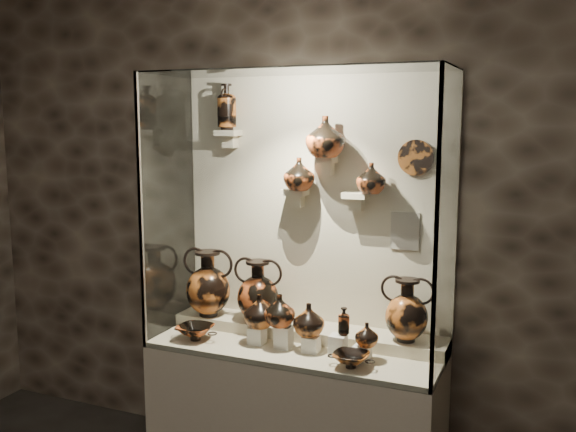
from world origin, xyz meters
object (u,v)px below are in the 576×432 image
(ovoid_vase_a, at_px, (299,174))
(amphora_left, at_px, (208,283))
(jug_b, at_px, (280,310))
(kylix_left, at_px, (196,331))
(lekythos_small, at_px, (344,319))
(kylix_right, at_px, (351,359))
(jug_e, at_px, (367,335))
(ovoid_vase_c, at_px, (371,178))
(amphora_mid, at_px, (258,291))
(jug_a, at_px, (260,311))
(lekythos_tall, at_px, (227,104))
(amphora_right, at_px, (407,310))
(ovoid_vase_b, at_px, (325,137))
(jug_c, at_px, (309,320))

(ovoid_vase_a, bearing_deg, amphora_left, -162.43)
(jug_b, relative_size, kylix_left, 0.69)
(amphora_left, bearing_deg, lekythos_small, -7.10)
(amphora_left, height_order, jug_b, amphora_left)
(lekythos_small, height_order, kylix_right, lekythos_small)
(jug_e, bearing_deg, lekythos_small, 161.49)
(kylix_right, relative_size, ovoid_vase_c, 1.40)
(amphora_mid, height_order, kylix_right, amphora_mid)
(amphora_left, relative_size, amphora_mid, 1.09)
(jug_e, bearing_deg, kylix_left, 175.24)
(kylix_right, bearing_deg, ovoid_vase_c, 97.37)
(lekythos_small, height_order, ovoid_vase_c, ovoid_vase_c)
(amphora_mid, bearing_deg, jug_a, -65.83)
(lekythos_small, bearing_deg, amphora_left, 169.61)
(ovoid_vase_a, bearing_deg, kylix_right, -29.73)
(lekythos_tall, bearing_deg, jug_b, -32.45)
(amphora_left, xyz_separation_m, ovoid_vase_a, (0.59, 0.08, 0.70))
(ovoid_vase_c, bearing_deg, amphora_right, -1.99)
(amphora_right, relative_size, kylix_right, 1.47)
(amphora_mid, height_order, ovoid_vase_a, ovoid_vase_a)
(kylix_right, height_order, ovoid_vase_c, ovoid_vase_c)
(amphora_right, height_order, ovoid_vase_b, ovoid_vase_b)
(amphora_left, bearing_deg, amphora_mid, 4.62)
(jug_b, distance_m, ovoid_vase_b, 1.03)
(jug_b, distance_m, lekythos_tall, 1.30)
(amphora_mid, xyz_separation_m, amphora_right, (0.92, 0.01, -0.01))
(amphora_mid, bearing_deg, lekythos_small, -20.12)
(amphora_left, xyz_separation_m, kylix_left, (0.06, -0.26, -0.23))
(kylix_right, bearing_deg, amphora_mid, 159.96)
(lekythos_small, bearing_deg, jug_c, -178.80)
(jug_a, xyz_separation_m, jug_c, (0.31, 0.00, -0.01))
(amphora_right, height_order, jug_a, amphora_right)
(lekythos_small, xyz_separation_m, kylix_left, (-0.89, -0.10, -0.15))
(jug_a, xyz_separation_m, kylix_left, (-0.38, -0.09, -0.14))
(ovoid_vase_c, bearing_deg, ovoid_vase_b, -161.18)
(jug_c, xyz_separation_m, kylix_right, (0.30, -0.14, -0.13))
(lekythos_tall, bearing_deg, jug_a, -39.42)
(ovoid_vase_b, bearing_deg, ovoid_vase_a, 173.42)
(kylix_left, distance_m, ovoid_vase_b, 1.38)
(amphora_right, height_order, jug_c, amphora_right)
(jug_c, relative_size, lekythos_small, 1.06)
(amphora_left, height_order, jug_a, amphora_left)
(jug_c, relative_size, kylix_left, 0.69)
(amphora_mid, height_order, lekythos_small, amphora_mid)
(amphora_left, height_order, ovoid_vase_a, ovoid_vase_a)
(jug_b, bearing_deg, jug_e, 22.48)
(amphora_mid, height_order, jug_a, amphora_mid)
(amphora_right, bearing_deg, jug_a, -171.29)
(amphora_left, height_order, jug_e, amphora_left)
(amphora_mid, relative_size, ovoid_vase_b, 1.62)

